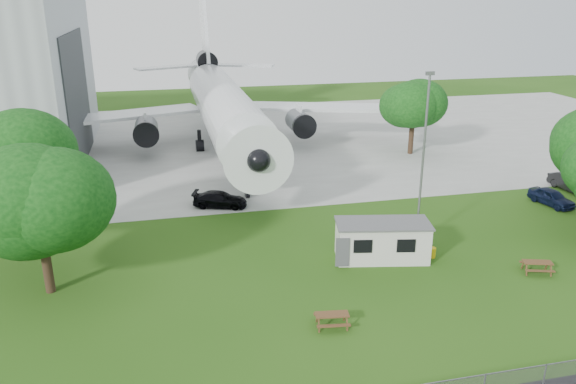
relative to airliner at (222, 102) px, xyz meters
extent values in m
plane|color=#356019|center=(2.00, -35.86, -5.27)|extent=(160.00, 160.00, 0.00)
cube|color=#B7B7B2|center=(2.00, 2.14, -5.25)|extent=(120.00, 46.00, 0.03)
cube|color=#2D3033|center=(-14.93, -2.86, 1.48)|extent=(0.16, 16.00, 12.96)
cylinder|color=white|center=(0.00, -1.86, -0.17)|extent=(5.40, 34.00, 5.40)
cone|color=white|center=(0.00, -20.86, -0.17)|extent=(5.40, 5.50, 5.40)
cone|color=white|center=(0.00, 19.14, 0.63)|extent=(4.86, 9.00, 4.86)
cube|color=white|center=(-12.50, 1.34, -1.37)|extent=(21.36, 10.77, 0.36)
cube|color=white|center=(12.50, 1.34, -1.37)|extent=(21.36, 10.77, 0.36)
cube|color=white|center=(0.00, 19.14, 6.33)|extent=(0.46, 9.96, 12.17)
cylinder|color=#515459|center=(-8.50, -2.36, -2.27)|extent=(2.50, 4.20, 2.50)
cylinder|color=#515459|center=(8.50, -2.36, -2.27)|extent=(2.50, 4.20, 2.50)
cylinder|color=#515459|center=(0.00, 18.14, 2.63)|extent=(2.60, 4.50, 2.60)
cylinder|color=black|center=(0.00, -17.36, -4.07)|extent=(0.36, 0.36, 2.40)
cylinder|color=black|center=(-2.80, -0.86, -4.07)|extent=(0.44, 0.44, 2.40)
cylinder|color=black|center=(2.80, -0.86, -4.07)|extent=(0.44, 0.44, 2.40)
cube|color=silver|center=(6.89, -31.31, -4.02)|extent=(6.37, 3.61, 2.50)
cube|color=#59595B|center=(6.89, -31.31, -2.71)|extent=(6.61, 3.85, 0.12)
cylinder|color=gold|center=(10.29, -31.91, -4.92)|extent=(0.50, 0.50, 0.70)
cylinder|color=slate|center=(10.20, -29.66, 0.73)|extent=(0.16, 0.16, 12.00)
cylinder|color=#382619|center=(-16.24, -25.35, -3.32)|extent=(0.56, 0.56, 3.90)
sphere|color=#24681C|center=(-16.24, -25.35, 1.45)|extent=(8.47, 8.47, 8.47)
cylinder|color=#382619|center=(-14.06, -31.05, -3.62)|extent=(0.56, 0.56, 3.31)
sphere|color=#24681C|center=(-14.06, -31.05, 0.43)|extent=(7.55, 7.55, 7.55)
cylinder|color=#382619|center=(19.93, -7.38, -3.68)|extent=(0.56, 0.56, 3.18)
sphere|color=#24681C|center=(19.93, -7.38, 0.21)|extent=(6.36, 6.36, 6.36)
imported|color=black|center=(24.61, -25.02, -4.58)|extent=(2.41, 4.29, 1.38)
imported|color=black|center=(28.75, -22.47, -4.49)|extent=(2.08, 4.88, 1.56)
imported|color=black|center=(-2.58, -19.20, -4.62)|extent=(4.82, 3.12, 1.30)
camera|label=1|loc=(-6.88, -63.14, 11.55)|focal=35.00mm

